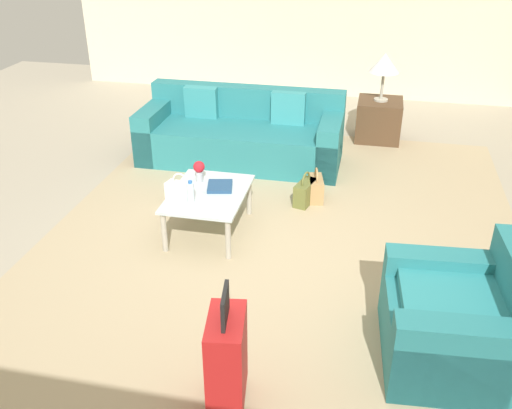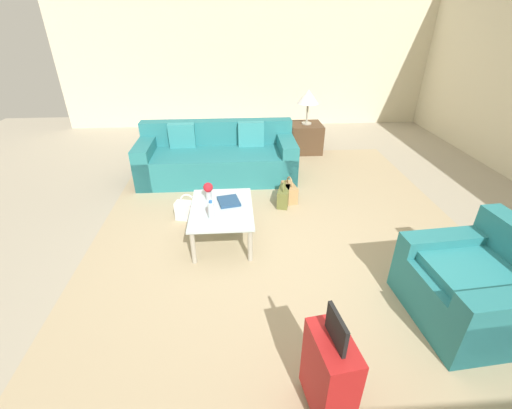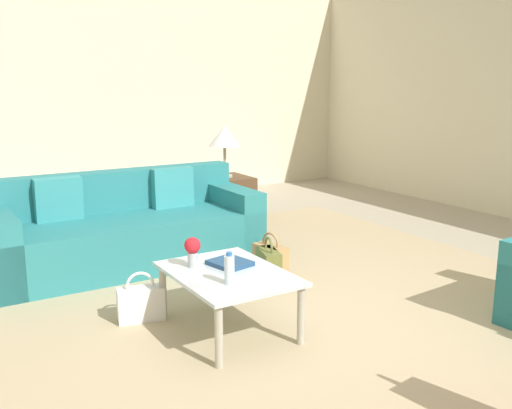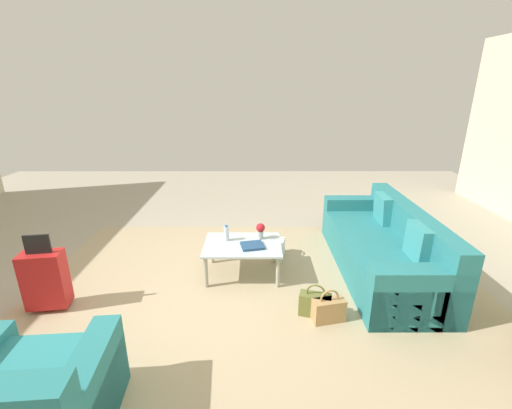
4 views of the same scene
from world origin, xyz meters
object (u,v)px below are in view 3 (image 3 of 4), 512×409
at_px(coffee_table, 228,280).
at_px(water_bottle, 229,269).
at_px(couch, 124,232).
at_px(table_lamp, 225,137).
at_px(flower_vase, 193,249).
at_px(coffee_table_book, 230,263).
at_px(handbag_olive, 269,263).
at_px(handbag_tan, 270,257).
at_px(handbag_white, 141,303).
at_px(side_table, 225,198).

xyz_separation_m(coffee_table, water_bottle, (0.20, -0.10, 0.15)).
relative_size(couch, table_lamp, 3.92).
distance_m(coffee_table, flower_vase, 0.32).
bearing_deg(water_bottle, table_lamp, 151.93).
bearing_deg(coffee_table_book, handbag_olive, 118.99).
distance_m(flower_vase, table_lamp, 3.10).
height_order(coffee_table_book, flower_vase, flower_vase).
height_order(flower_vase, handbag_tan, flower_vase).
xyz_separation_m(coffee_table, coffee_table_book, (-0.12, 0.08, 0.07)).
relative_size(flower_vase, handbag_white, 0.57).
height_order(couch, water_bottle, couch).
bearing_deg(handbag_olive, flower_vase, -60.55).
bearing_deg(table_lamp, couch, -57.81).
bearing_deg(couch, coffee_table_book, 6.14).
xyz_separation_m(couch, handbag_tan, (0.91, 1.01, -0.16)).
bearing_deg(side_table, handbag_olive, -18.68).
relative_size(coffee_table_book, handbag_white, 0.73).
distance_m(flower_vase, handbag_olive, 1.18).
relative_size(side_table, handbag_olive, 1.59).
height_order(handbag_olive, handbag_tan, same).
bearing_deg(flower_vase, handbag_olive, 119.45).
relative_size(coffee_table, coffee_table_book, 3.57).
xyz_separation_m(coffee_table, handbag_white, (-0.47, -0.44, -0.23)).
relative_size(coffee_table_book, table_lamp, 0.43).
bearing_deg(coffee_table_book, table_lamp, 139.76).
distance_m(couch, flower_vase, 1.59).
distance_m(couch, coffee_table_book, 1.69).
bearing_deg(coffee_table, couch, -176.81).
relative_size(coffee_table_book, handbag_tan, 0.73).
distance_m(couch, handbag_tan, 1.37).
distance_m(couch, side_table, 1.89).
height_order(water_bottle, handbag_tan, water_bottle).
xyz_separation_m(couch, water_bottle, (1.99, -0.00, 0.22)).
bearing_deg(couch, coffee_table, 3.19).
bearing_deg(couch, side_table, 122.19).
bearing_deg(coffee_table, coffee_table_book, 146.31).
distance_m(water_bottle, handbag_white, 0.84).
relative_size(water_bottle, side_table, 0.36).
xyz_separation_m(coffee_table_book, handbag_olive, (-0.64, 0.73, -0.30)).
bearing_deg(handbag_white, table_lamp, 140.25).
height_order(coffee_table_book, handbag_tan, coffee_table_book).
relative_size(couch, flower_vase, 11.61).
bearing_deg(coffee_table, water_bottle, -26.57).
bearing_deg(flower_vase, handbag_white, -130.82).
distance_m(flower_vase, handbag_white, 0.56).
bearing_deg(side_table, coffee_table, -28.18).
xyz_separation_m(coffee_table, table_lamp, (-2.80, 1.50, 0.64)).
distance_m(coffee_table_book, handbag_tan, 1.16).
height_order(side_table, handbag_olive, side_table).
height_order(coffee_table_book, table_lamp, table_lamp).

